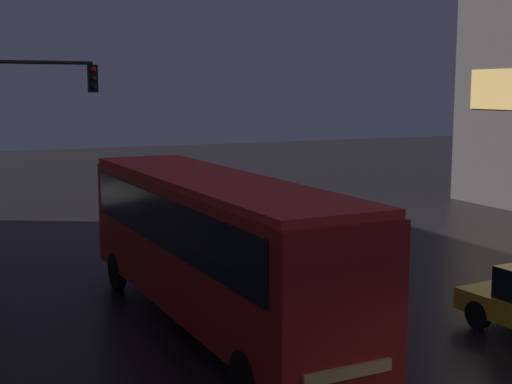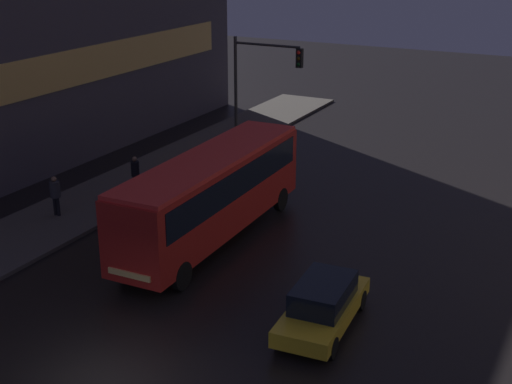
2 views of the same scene
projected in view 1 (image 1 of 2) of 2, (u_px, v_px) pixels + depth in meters
bus_near at (211, 236)px, 15.83m from camera, size 2.64×11.00×3.44m
traffic_light_main at (24, 119)px, 22.53m from camera, size 3.71×0.35×6.49m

